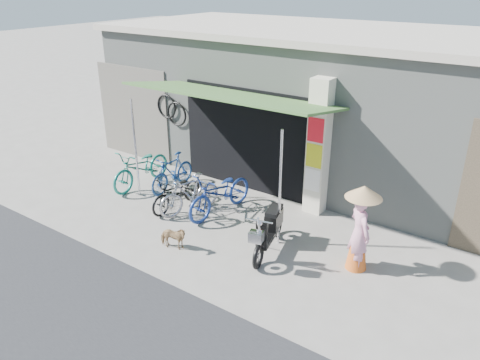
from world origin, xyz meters
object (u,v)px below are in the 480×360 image
Objects in this scene: bike_blue at (172,172)px; bike_black at (177,192)px; nun at (360,228)px; moped at (269,230)px; bike_navy at (221,193)px; bike_teal at (142,167)px; street_dog at (173,238)px; bike_silver at (190,194)px.

bike_blue reaches higher than bike_black.
nun reaches higher than bike_black.
bike_blue is 0.92× the size of nun.
bike_blue is 0.89× the size of moped.
bike_navy is at bearing -12.85° from bike_blue.
bike_teal reaches higher than bike_black.
nun is at bearing -9.02° from bike_blue.
street_dog is at bearing -79.41° from bike_navy.
bike_silver is at bearing -142.76° from bike_navy.
nun reaches higher than bike_teal.
moped is (1.54, 1.03, 0.20)m from street_dog.
bike_teal is 1.00× the size of bike_navy.
street_dog is at bearing -35.82° from bike_teal.
nun reaches higher than bike_silver.
bike_silver is at bearing 157.71° from moped.
nun is at bearing -0.79° from moped.
bike_navy is (2.52, -0.06, 0.00)m from bike_teal.
bike_navy is (1.75, -0.34, 0.04)m from bike_blue.
bike_silver is at bearing -14.34° from bike_teal.
nun reaches higher than street_dog.
bike_navy reaches higher than bike_black.
bike_teal reaches higher than moped.
street_dog is 0.34× the size of moped.
moped reaches higher than bike_silver.
bike_teal is at bearing 166.88° from bike_black.
bike_blue is 1.00× the size of bike_black.
nun is (3.16, 1.42, 0.58)m from street_dog.
bike_teal is at bearing 38.09° from street_dog.
nun is (5.81, -0.35, 0.33)m from bike_teal.
bike_silver is 0.92× the size of nun.
nun is (1.62, 0.39, 0.38)m from moped.
bike_navy is 3.32m from nun.
bike_navy reaches higher than moped.
bike_black is 2.62× the size of street_dog.
moped is (1.68, -0.68, -0.06)m from bike_navy.
bike_blue reaches higher than street_dog.
bike_navy is 1.74m from street_dog.
bike_teal is 0.82m from bike_blue.
street_dog is 3.51m from nun.
bike_black is at bearing -43.88° from bike_blue.
nun is at bearing -5.55° from bike_teal.
bike_teal is at bearing 155.76° from moped.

